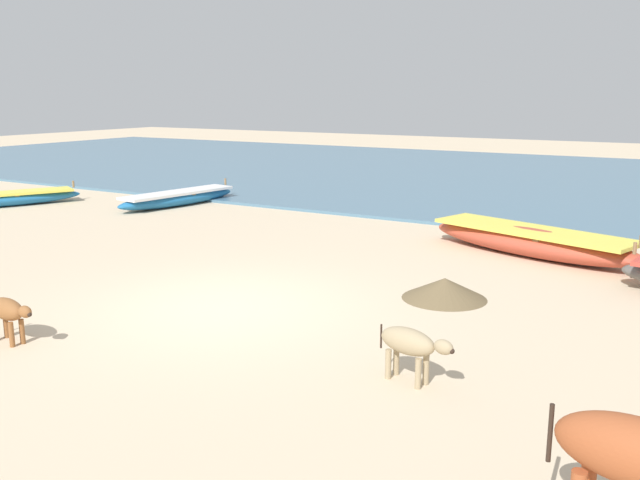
# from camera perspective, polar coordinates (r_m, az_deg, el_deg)

# --- Properties ---
(ground) EXTENTS (80.00, 80.00, 0.00)m
(ground) POSITION_cam_1_polar(r_m,az_deg,el_deg) (10.40, -7.90, -5.64)
(ground) COLOR beige
(sea_water) EXTENTS (60.00, 20.00, 0.08)m
(sea_water) POSITION_cam_1_polar(r_m,az_deg,el_deg) (26.45, 16.66, 4.91)
(sea_water) COLOR slate
(sea_water) RESTS_ON ground
(fishing_boat_2) EXTENTS (2.59, 4.17, 0.59)m
(fishing_boat_2) POSITION_cam_1_polar(r_m,az_deg,el_deg) (21.37, -24.90, 3.14)
(fishing_boat_2) COLOR #1E669E
(fishing_boat_2) RESTS_ON ground
(fishing_boat_5) EXTENTS (4.68, 2.44, 0.74)m
(fishing_boat_5) POSITION_cam_1_polar(r_m,az_deg,el_deg) (14.13, 17.26, -0.09)
(fishing_boat_5) COLOR #B74733
(fishing_boat_5) RESTS_ON ground
(fishing_boat_6) EXTENTS (1.43, 4.10, 0.60)m
(fishing_boat_6) POSITION_cam_1_polar(r_m,az_deg,el_deg) (19.95, -11.76, 3.47)
(fishing_boat_6) COLOR #1E669E
(fishing_boat_6) RESTS_ON ground
(calf_near_dun) EXTENTS (0.96, 0.41, 0.63)m
(calf_near_dun) POSITION_cam_1_polar(r_m,az_deg,el_deg) (7.69, 7.53, -8.60)
(calf_near_dun) COLOR tan
(calf_near_dun) RESTS_ON ground
(calf_far_brown) EXTENTS (0.91, 0.33, 0.59)m
(calf_far_brown) POSITION_cam_1_polar(r_m,az_deg,el_deg) (9.67, -24.56, -5.42)
(calf_far_brown) COLOR brown
(calf_far_brown) RESTS_ON ground
(debris_pile_0) EXTENTS (1.85, 1.85, 0.33)m
(debris_pile_0) POSITION_cam_1_polar(r_m,az_deg,el_deg) (10.90, 10.35, -3.99)
(debris_pile_0) COLOR brown
(debris_pile_0) RESTS_ON ground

